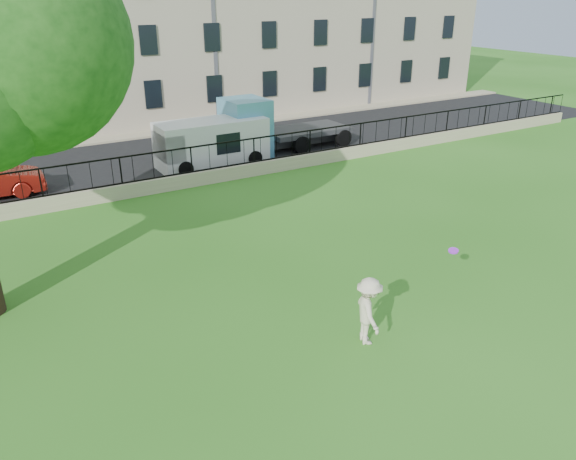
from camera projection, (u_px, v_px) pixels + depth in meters
ground at (365, 312)px, 14.78m from camera, size 120.00×120.00×0.00m
retaining_wall at (193, 179)px, 24.13m from camera, size 50.00×0.40×0.60m
iron_railing at (191, 160)px, 23.79m from camera, size 50.00×0.05×1.13m
street at (157, 160)px, 27.96m from camera, size 60.00×9.00×0.01m
sidewalk at (128, 137)px, 32.04m from camera, size 60.00×1.40×0.12m
building_row at (88, 5)px, 33.80m from camera, size 56.40×10.40×13.80m
man at (368, 311)px, 13.20m from camera, size 0.95×1.24×1.70m
frisbee at (453, 251)px, 14.83m from camera, size 0.35×0.36×0.12m
white_van at (212, 143)px, 26.65m from camera, size 5.19×2.03×2.18m
blue_truck at (286, 122)px, 29.31m from camera, size 6.84×2.52×2.85m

